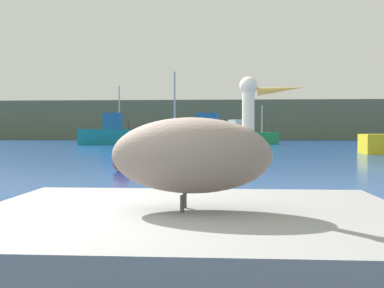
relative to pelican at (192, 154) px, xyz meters
name	(u,v)px	position (x,y,z in m)	size (l,w,h in m)	color
hillside_backdrop	(209,121)	(-1.31, 64.61, 1.63)	(140.00, 10.67, 5.68)	#5B664C
pier_dock	(191,263)	(-0.01, 0.00, -0.82)	(3.24, 2.42, 0.80)	gray
pelican	(192,154)	(0.00, 0.00, 0.00)	(1.42, 0.60, 0.99)	gray
fishing_boat_green	(244,136)	(2.62, 39.58, -0.43)	(6.61, 4.69, 3.82)	#1E8C4C
fishing_boat_teal	(106,133)	(-10.38, 37.44, -0.15)	(4.86, 1.70, 5.47)	teal
fishing_boat_blue	(200,139)	(-0.99, 24.60, -0.41)	(5.43, 2.38, 5.12)	blue
mooring_buoy	(121,162)	(-3.12, 11.52, -0.92)	(0.59, 0.59, 0.59)	red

